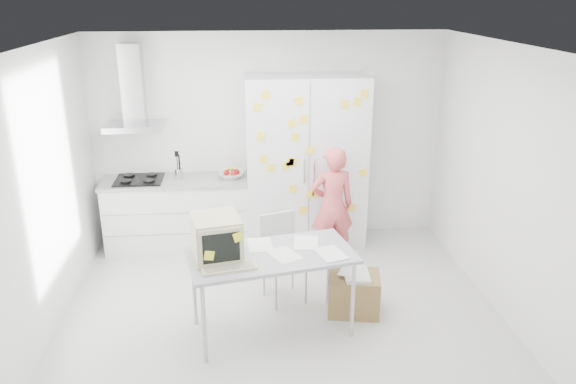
{
  "coord_description": "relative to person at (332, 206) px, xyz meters",
  "views": [
    {
      "loc": [
        -0.4,
        -5.1,
        3.18
      ],
      "look_at": [
        0.13,
        0.68,
        1.07
      ],
      "focal_mm": 35.0,
      "sensor_mm": 36.0,
      "label": 1
    }
  ],
  "objects": [
    {
      "name": "range_hood",
      "position": [
        -2.35,
        0.74,
        1.23
      ],
      "size": [
        0.7,
        0.48,
        1.01
      ],
      "color": "silver",
      "rests_on": "walls"
    },
    {
      "name": "ceiling",
      "position": [
        -0.7,
        -1.1,
        1.97
      ],
      "size": [
        4.5,
        4.0,
        0.02
      ],
      "primitive_type": "cube",
      "color": "white",
      "rests_on": "walls"
    },
    {
      "name": "chair",
      "position": [
        -0.68,
        -0.8,
        -0.2
      ],
      "size": [
        0.54,
        0.54,
        0.94
      ],
      "rotation": [
        0.0,
        0.0,
        0.32
      ],
      "color": "beige",
      "rests_on": "ground"
    },
    {
      "name": "tall_cabinet",
      "position": [
        -0.25,
        0.57,
        0.37
      ],
      "size": [
        1.5,
        0.68,
        2.2
      ],
      "color": "silver",
      "rests_on": "ground"
    },
    {
      "name": "floor",
      "position": [
        -0.7,
        -1.1,
        -0.74
      ],
      "size": [
        4.5,
        4.0,
        0.02
      ],
      "primitive_type": "cube",
      "color": "silver",
      "rests_on": "ground"
    },
    {
      "name": "cardboard_box",
      "position": [
        0.04,
        -1.18,
        -0.51
      ],
      "size": [
        0.59,
        0.5,
        0.46
      ],
      "rotation": [
        0.0,
        0.0,
        -0.18
      ],
      "color": "olive",
      "rests_on": "ground"
    },
    {
      "name": "desk",
      "position": [
        -1.14,
        -1.47,
        0.21
      ],
      "size": [
        1.67,
        1.07,
        1.23
      ],
      "rotation": [
        0.0,
        0.0,
        0.2
      ],
      "color": "#969AA0",
      "rests_on": "ground"
    },
    {
      "name": "person",
      "position": [
        0.0,
        0.0,
        0.0
      ],
      "size": [
        0.57,
        0.41,
        1.46
      ],
      "primitive_type": "imported",
      "rotation": [
        0.0,
        0.0,
        3.25
      ],
      "color": "#DD5559",
      "rests_on": "ground"
    },
    {
      "name": "walls",
      "position": [
        -0.7,
        -0.38,
        0.62
      ],
      "size": [
        4.52,
        4.01,
        2.7
      ],
      "color": "white",
      "rests_on": "ground"
    },
    {
      "name": "counter_run",
      "position": [
        -1.9,
        0.6,
        -0.26
      ],
      "size": [
        1.84,
        0.63,
        1.28
      ],
      "color": "white",
      "rests_on": "ground"
    }
  ]
}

